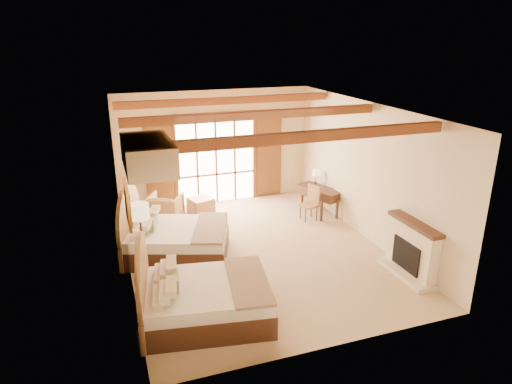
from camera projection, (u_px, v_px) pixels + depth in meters
name	position (u px, v px, depth m)	size (l,w,h in m)	color
floor	(256.00, 251.00, 10.27)	(7.00, 7.00, 0.00)	tan
wall_back	(215.00, 147.00, 12.86)	(5.50, 5.50, 0.00)	beige
wall_left	(123.00, 199.00, 8.88)	(7.00, 7.00, 0.00)	beige
wall_right	(368.00, 172.00, 10.59)	(7.00, 7.00, 0.00)	beige
ceiling	(256.00, 109.00, 9.21)	(7.00, 7.00, 0.00)	#AE7837
ceiling_beams	(256.00, 115.00, 9.25)	(5.39, 4.60, 0.18)	brown
french_doors	(216.00, 160.00, 12.92)	(3.95, 0.08, 2.60)	white
fireplace	(411.00, 252.00, 9.12)	(0.46, 1.40, 1.16)	beige
painting	(128.00, 204.00, 8.18)	(0.06, 0.95, 0.75)	gold
canopy_valance	(148.00, 155.00, 6.76)	(0.70, 1.40, 0.45)	beige
bed_near	(197.00, 298.00, 7.69)	(2.41, 1.96, 1.42)	#492A1D
bed_far	(170.00, 238.00, 9.92)	(2.67, 2.25, 1.43)	#492A1D
nightstand	(149.00, 285.00, 8.40)	(0.44, 0.44, 0.53)	#492A1D
floor_lamp	(140.00, 216.00, 8.49)	(0.35, 0.35, 1.67)	#362516
armchair	(165.00, 208.00, 11.78)	(0.80, 0.82, 0.75)	#A57A4A
ottoman	(201.00, 205.00, 12.42)	(0.58, 0.58, 0.42)	#AC8549
desk	(319.00, 199.00, 12.42)	(0.98, 1.40, 0.69)	#492A1D
desk_chair	(309.00, 209.00, 11.94)	(0.53, 0.52, 0.91)	olive
desk_lamp	(316.00, 173.00, 12.63)	(0.19, 0.19, 0.37)	#362516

